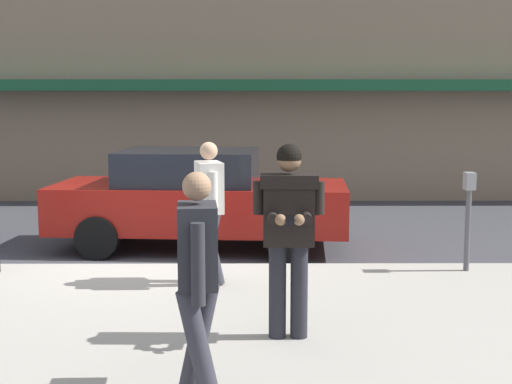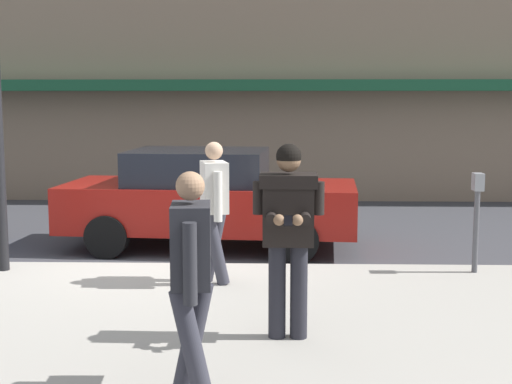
{
  "view_description": "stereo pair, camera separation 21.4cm",
  "coord_description": "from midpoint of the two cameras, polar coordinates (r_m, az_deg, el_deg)",
  "views": [
    {
      "loc": [
        1.57,
        -9.53,
        2.37
      ],
      "look_at": [
        1.61,
        -3.03,
        1.49
      ],
      "focal_mm": 50.0,
      "sensor_mm": 36.0,
      "label": 1
    },
    {
      "loc": [
        1.79,
        -9.53,
        2.37
      ],
      "look_at": [
        1.61,
        -3.03,
        1.49
      ],
      "focal_mm": 50.0,
      "sensor_mm": 36.0,
      "label": 2
    }
  ],
  "objects": [
    {
      "name": "man_texting_on_phone",
      "position": [
        6.48,
        1.69,
        -2.23
      ],
      "size": [
        0.65,
        0.59,
        1.81
      ],
      "color": "#23232B",
      "rests_on": "sidewalk"
    },
    {
      "name": "ground_plane",
      "position": [
        9.96,
        -10.07,
        -6.18
      ],
      "size": [
        80.0,
        80.0,
        0.0
      ],
      "primitive_type": "plane",
      "color": "#3D3D42"
    },
    {
      "name": "parking_meter",
      "position": [
        9.42,
        16.02,
        -1.15
      ],
      "size": [
        0.12,
        0.18,
        1.27
      ],
      "color": "#4C4C51",
      "rests_on": "sidewalk"
    },
    {
      "name": "sidewalk",
      "position": [
        7.1,
        -5.91,
        -11.24
      ],
      "size": [
        32.0,
        5.3,
        0.14
      ],
      "primitive_type": "cube",
      "color": "#A8A399",
      "rests_on": "ground"
    },
    {
      "name": "pedestrian_with_bag",
      "position": [
        5.23,
        -5.85,
        -6.31
      ],
      "size": [
        0.35,
        0.72,
        1.7
      ],
      "color": "#33333D",
      "rests_on": "sidewalk"
    },
    {
      "name": "parked_sedan_mid",
      "position": [
        11.12,
        -5.22,
        -0.5
      ],
      "size": [
        4.62,
        2.18,
        1.54
      ],
      "color": "maroon",
      "rests_on": "ground"
    },
    {
      "name": "pedestrian_in_light_coat",
      "position": [
        8.44,
        -4.49,
        -0.93
      ],
      "size": [
        0.4,
        0.58,
        1.7
      ],
      "color": "#33333D",
      "rests_on": "sidewalk"
    },
    {
      "name": "curb_paint_line",
      "position": [
        9.89,
        -4.27,
        -6.17
      ],
      "size": [
        28.0,
        0.12,
        0.01
      ],
      "primitive_type": "cube",
      "color": "silver",
      "rests_on": "ground"
    }
  ]
}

